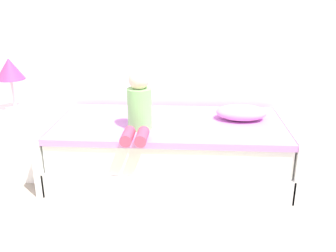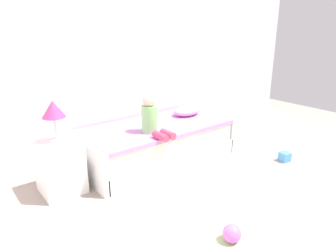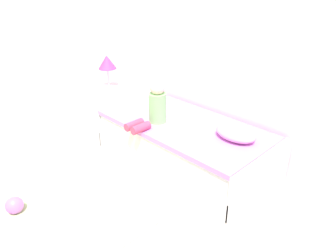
% 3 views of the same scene
% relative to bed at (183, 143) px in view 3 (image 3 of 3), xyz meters
% --- Properties ---
extents(ground_plane, '(9.20, 9.20, 0.00)m').
position_rel_bed_xyz_m(ground_plane, '(-0.19, -2.00, -0.25)').
color(ground_plane, '#9E9384').
extents(wall_rear, '(7.20, 0.10, 2.90)m').
position_rel_bed_xyz_m(wall_rear, '(-0.19, 0.60, 1.20)').
color(wall_rear, white).
rests_on(wall_rear, ground).
extents(bed, '(2.11, 1.00, 0.50)m').
position_rel_bed_xyz_m(bed, '(0.00, 0.00, 0.00)').
color(bed, white).
rests_on(bed, ground).
extents(nightstand, '(0.44, 0.44, 0.60)m').
position_rel_bed_xyz_m(nightstand, '(-1.35, -0.05, 0.05)').
color(nightstand, white).
rests_on(nightstand, ground).
extents(table_lamp, '(0.24, 0.24, 0.45)m').
position_rel_bed_xyz_m(table_lamp, '(-1.35, -0.05, 0.69)').
color(table_lamp, silver).
rests_on(table_lamp, nightstand).
extents(child_figure, '(0.20, 0.51, 0.50)m').
position_rel_bed_xyz_m(child_figure, '(-0.24, -0.23, 0.46)').
color(child_figure, '#7FC672').
rests_on(child_figure, bed).
extents(pillow, '(0.44, 0.30, 0.13)m').
position_rel_bed_xyz_m(pillow, '(0.63, 0.10, 0.32)').
color(pillow, '#EA8CC6').
rests_on(pillow, bed).
extents(toy_ball, '(0.17, 0.17, 0.17)m').
position_rel_bed_xyz_m(toy_ball, '(-0.50, -1.79, -0.16)').
color(toy_ball, '#CC66D8').
rests_on(toy_ball, ground).
extents(area_rug, '(1.60, 1.10, 0.01)m').
position_rel_bed_xyz_m(area_rug, '(-0.24, -1.30, -0.24)').
color(area_rug, '#B2D189').
rests_on(area_rug, ground).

